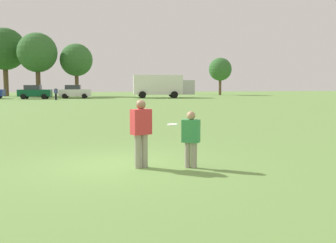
% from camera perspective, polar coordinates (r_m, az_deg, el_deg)
% --- Properties ---
extents(ground_plane, '(163.51, 163.51, 0.00)m').
position_cam_1_polar(ground_plane, '(10.36, -6.92, -6.32)').
color(ground_plane, '#6B9347').
extents(player_thrower, '(0.55, 0.43, 1.72)m').
position_cam_1_polar(player_thrower, '(9.87, -3.92, -1.19)').
color(player_thrower, gray).
rests_on(player_thrower, ground).
extents(player_defender, '(0.50, 0.42, 1.43)m').
position_cam_1_polar(player_defender, '(9.90, 3.33, -2.16)').
color(player_defender, gray).
rests_on(player_defender, ground).
extents(frisbee, '(0.27, 0.27, 0.04)m').
position_cam_1_polar(frisbee, '(10.10, 0.66, -0.44)').
color(frisbee, white).
extents(parked_car_center, '(4.33, 2.46, 1.82)m').
position_cam_1_polar(parked_car_center, '(54.91, -18.72, 4.08)').
color(parked_car_center, '#0C4C2D').
rests_on(parked_car_center, ground).
extents(parked_car_mid_right, '(4.33, 2.46, 1.82)m').
position_cam_1_polar(parked_car_mid_right, '(55.47, -13.34, 4.24)').
color(parked_car_mid_right, silver).
rests_on(parked_car_mid_right, ground).
extents(box_truck, '(8.66, 3.42, 3.18)m').
position_cam_1_polar(box_truck, '(55.74, -0.85, 5.24)').
color(box_truck, white).
rests_on(box_truck, ground).
extents(bystander_sideline_watcher, '(0.47, 0.49, 1.57)m').
position_cam_1_polar(bystander_sideline_watcher, '(50.74, -15.90, 4.01)').
color(bystander_sideline_watcher, black).
rests_on(bystander_sideline_watcher, ground).
extents(tree_center_elm, '(6.56, 6.56, 10.66)m').
position_cam_1_polar(tree_center_elm, '(67.68, -22.53, 9.62)').
color(tree_center_elm, brown).
rests_on(tree_center_elm, ground).
extents(tree_east_birch, '(5.86, 5.86, 9.52)m').
position_cam_1_polar(tree_east_birch, '(62.49, -18.36, 9.40)').
color(tree_east_birch, brown).
rests_on(tree_east_birch, ground).
extents(tree_east_oak, '(5.02, 5.02, 8.15)m').
position_cam_1_polar(tree_east_oak, '(63.39, -13.11, 8.63)').
color(tree_east_oak, brown).
rests_on(tree_east_oak, ground).
extents(tree_far_east_pine, '(3.93, 3.93, 6.38)m').
position_cam_1_polar(tree_far_east_pine, '(68.85, 7.55, 7.47)').
color(tree_far_east_pine, brown).
rests_on(tree_far_east_pine, ground).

